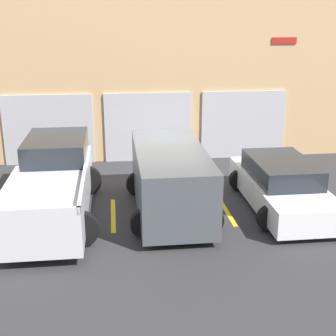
{
  "coord_description": "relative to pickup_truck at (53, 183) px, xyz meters",
  "views": [
    {
      "loc": [
        -1.44,
        -13.5,
        5.06
      ],
      "look_at": [
        0.0,
        -1.43,
        1.1
      ],
      "focal_mm": 50.0,
      "sensor_mm": 36.0,
      "label": 1
    }
  ],
  "objects": [
    {
      "name": "sedan_white",
      "position": [
        6.14,
        -0.24,
        -0.23
      ],
      "size": [
        2.19,
        4.54,
        1.34
      ],
      "color": "white",
      "rests_on": "ground"
    },
    {
      "name": "pickup_truck",
      "position": [
        0.0,
        0.0,
        0.0
      ],
      "size": [
        2.44,
        5.42,
        1.82
      ],
      "color": "silver",
      "rests_on": "ground"
    },
    {
      "name": "ground_plane",
      "position": [
        3.07,
        1.66,
        -0.86
      ],
      "size": [
        28.0,
        28.0,
        0.0
      ],
      "primitive_type": "plane",
      "color": "#2D2D30"
    },
    {
      "name": "shophouse_building",
      "position": [
        3.07,
        4.95,
        2.08
      ],
      "size": [
        16.97,
        0.68,
        5.99
      ],
      "color": "tan",
      "rests_on": "ground"
    },
    {
      "name": "parking_stripe_right",
      "position": [
        7.68,
        -0.27,
        -0.86
      ],
      "size": [
        0.12,
        2.2,
        0.01
      ],
      "primitive_type": "cube",
      "color": "gold",
      "rests_on": "ground"
    },
    {
      "name": "sedan_side",
      "position": [
        3.07,
        -0.27,
        0.09
      ],
      "size": [
        2.27,
        4.46,
        1.77
      ],
      "color": "#474C51",
      "rests_on": "ground"
    },
    {
      "name": "parking_stripe_centre",
      "position": [
        4.61,
        -0.27,
        -0.86
      ],
      "size": [
        0.12,
        2.2,
        0.01
      ],
      "primitive_type": "cube",
      "color": "gold",
      "rests_on": "ground"
    },
    {
      "name": "parking_stripe_left",
      "position": [
        1.54,
        -0.27,
        -0.86
      ],
      "size": [
        0.12,
        2.2,
        0.01
      ],
      "primitive_type": "cube",
      "color": "gold",
      "rests_on": "ground"
    }
  ]
}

